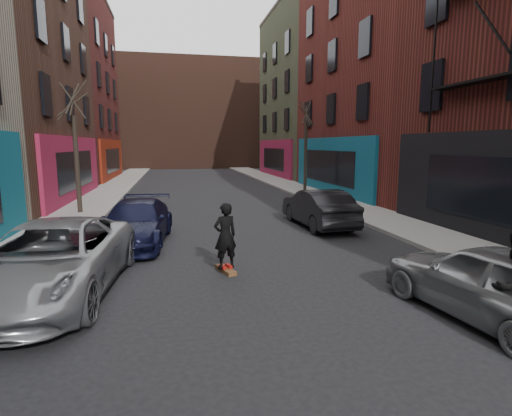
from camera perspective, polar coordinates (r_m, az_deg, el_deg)
name	(u,v)px	position (r m, az deg, el deg)	size (l,w,h in m)	color
sidewalk_left	(116,186)	(30.98, -19.32, 2.98)	(2.50, 84.00, 0.13)	gray
sidewalk_right	(281,183)	(31.81, 3.62, 3.62)	(2.50, 84.00, 0.13)	gray
building_far	(188,115)	(56.73, -9.76, 12.90)	(40.00, 10.00, 14.00)	#47281E
tree_left_far	(75,137)	(19.00, -24.44, 9.20)	(2.00, 2.00, 6.50)	black
tree_right_far	(306,137)	(25.92, 7.13, 10.00)	(2.00, 2.00, 6.80)	black
parked_left_far	(52,259)	(9.20, -27.16, -6.55)	(2.50, 5.41, 1.50)	#93969B
parked_left_end	(136,223)	(12.95, -16.73, -2.00)	(1.88, 4.63, 1.34)	black
parked_right_far	(491,282)	(8.16, 30.59, -9.09)	(1.66, 4.12, 1.40)	gray
parked_right_end	(318,208)	(15.23, 8.88, 0.02)	(1.50, 4.29, 1.41)	black
skateboard	(226,270)	(9.84, -4.36, -8.82)	(0.22, 0.80, 0.10)	brown
skateboarder	(225,236)	(9.62, -4.42, -3.98)	(0.59, 0.38, 1.61)	black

